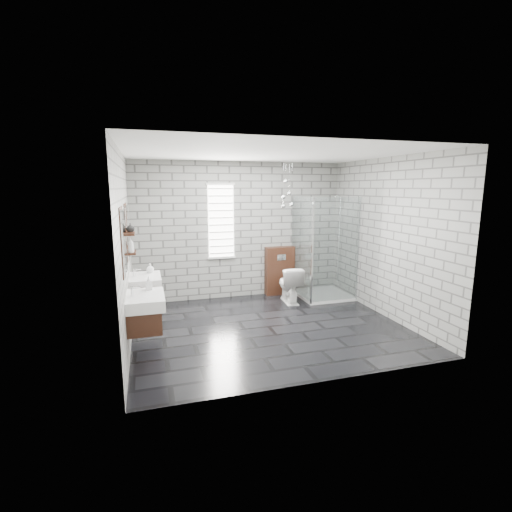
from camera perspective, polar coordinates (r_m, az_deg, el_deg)
name	(u,v)px	position (r m, az deg, el deg)	size (l,w,h in m)	color
floor	(269,327)	(6.06, 1.99, -10.89)	(4.20, 3.60, 0.02)	black
ceiling	(270,152)	(5.67, 2.17, 15.64)	(4.20, 3.60, 0.02)	white
wall_back	(241,231)	(7.43, -2.39, 3.92)	(4.20, 0.02, 2.70)	gray
wall_front	(323,268)	(4.06, 10.24, -1.76)	(4.20, 0.02, 2.70)	gray
wall_left	(125,250)	(5.43, -19.55, 0.86)	(0.02, 3.60, 2.70)	gray
wall_right	(387,238)	(6.68, 19.50, 2.58)	(0.02, 3.60, 2.70)	gray
vanity_left	(142,302)	(4.99, -17.11, -6.81)	(0.47, 0.70, 1.57)	#3A1E12
vanity_right	(143,282)	(6.03, -17.06, -3.83)	(0.47, 0.70, 1.57)	#3A1E12
shelf_lower	(131,253)	(5.38, -18.71, 0.51)	(0.14, 0.30, 0.03)	#3A1E12
shelf_upper	(130,234)	(5.34, -18.87, 3.26)	(0.14, 0.30, 0.03)	#3A1E12
window	(221,221)	(7.30, -5.40, 5.34)	(0.56, 0.05, 1.48)	white
cistern_panel	(280,271)	(7.71, 3.64, -2.27)	(0.60, 0.20, 1.00)	#3A1E12
flush_plate	(282,257)	(7.55, 3.95, -0.22)	(0.18, 0.01, 0.12)	silver
shower_enclosure	(321,274)	(7.52, 10.04, -2.72)	(1.00, 1.00, 2.03)	white
pendant_cluster	(287,196)	(7.22, 4.72, 9.20)	(0.27, 0.23, 0.90)	silver
toilet	(289,284)	(7.24, 5.16, -4.34)	(0.39, 0.69, 0.71)	white
soap_bottle_a	(149,283)	(5.17, -16.17, -3.99)	(0.08, 0.09, 0.19)	#B2B2B2
soap_bottle_b	(150,268)	(6.20, -15.98, -1.79)	(0.12, 0.12, 0.15)	#B2B2B2
soap_bottle_c	(131,245)	(5.25, -18.71, 1.59)	(0.08, 0.08, 0.21)	#B2B2B2
vase	(130,228)	(5.41, -18.78, 4.16)	(0.12, 0.12, 0.12)	#B2B2B2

